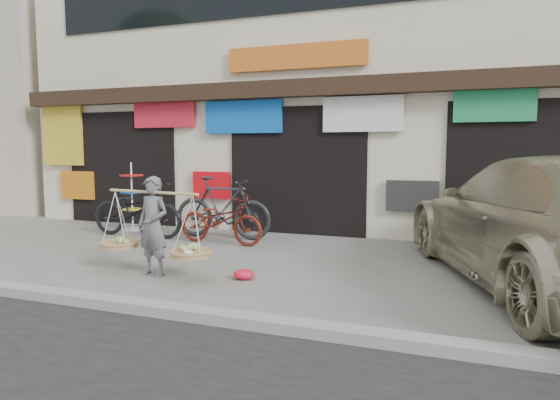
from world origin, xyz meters
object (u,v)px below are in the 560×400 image
at_px(bike_1, 222,208).
at_px(bike_2, 221,220).
at_px(street_vendor, 153,231).
at_px(bike_0, 137,210).
at_px(suv, 552,223).
at_px(display_rack, 132,203).

bearing_deg(bike_1, bike_2, -157.42).
bearing_deg(street_vendor, bike_0, 138.79).
relative_size(bike_1, bike_2, 1.19).
xyz_separation_m(bike_0, bike_2, (1.99, -0.10, -0.10)).
bearing_deg(suv, bike_2, -32.23).
distance_m(bike_0, bike_1, 1.80).
distance_m(bike_1, bike_2, 0.62).
xyz_separation_m(street_vendor, bike_1, (-0.43, 3.00, -0.02)).
bearing_deg(street_vendor, suv, 21.44).
distance_m(street_vendor, suv, 5.37).
xyz_separation_m(bike_1, display_rack, (-2.36, 0.22, -0.02)).
height_order(bike_1, bike_2, bike_1).
bearing_deg(display_rack, bike_1, -5.27).
relative_size(bike_0, suv, 0.33).
height_order(bike_2, display_rack, display_rack).
bearing_deg(bike_0, street_vendor, -139.05).
relative_size(bike_0, bike_1, 1.02).
distance_m(bike_2, display_rack, 2.71).
distance_m(street_vendor, display_rack, 4.26).
relative_size(bike_1, suv, 0.32).
bearing_deg(street_vendor, bike_2, 102.79).
relative_size(bike_0, display_rack, 1.41).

